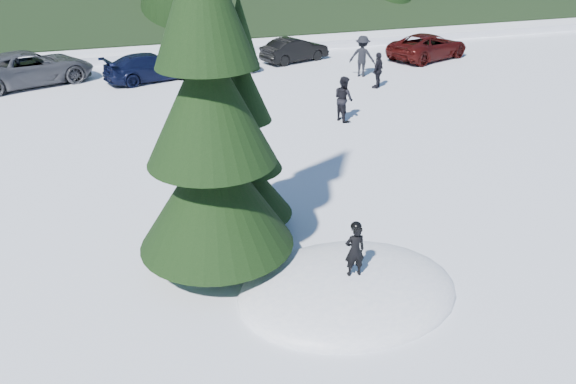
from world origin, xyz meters
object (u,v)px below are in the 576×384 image
object	(u,v)px
child_skier	(355,250)
car_6	(428,46)
adult_2	(362,56)
car_4	(216,59)
adult_1	(378,70)
car_2	(30,68)
spruce_short	(244,146)
car_3	(151,67)
car_5	(295,50)
spruce_tall	(210,117)
adult_0	(344,99)

from	to	relation	value
child_skier	car_6	size ratio (longest dim) A/B	0.23
adult_2	car_4	bearing A→B (deg)	14.58
adult_1	car_2	size ratio (longest dim) A/B	0.29
spruce_short	car_4	bearing A→B (deg)	79.74
car_6	spruce_short	bearing A→B (deg)	115.89
car_3	car_6	bearing A→B (deg)	-107.68
car_4	car_6	distance (m)	11.43
adult_1	car_3	size ratio (longest dim) A/B	0.36
adult_1	car_6	xyz separation A→B (m)	(5.28, 4.34, -0.12)
spruce_short	car_4	distance (m)	15.36
car_3	car_6	size ratio (longest dim) A/B	0.90
car_5	car_6	world-z (taller)	car_6
child_skier	car_5	world-z (taller)	child_skier
car_3	child_skier	bearing A→B (deg)	168.69
child_skier	car_2	size ratio (longest dim) A/B	0.20
adult_2	car_3	world-z (taller)	adult_2
spruce_tall	car_2	xyz separation A→B (m)	(-4.57, 17.35, -2.57)
spruce_tall	car_3	xyz separation A→B (m)	(0.61, 16.33, -2.70)
adult_1	adult_2	world-z (taller)	adult_2
spruce_tall	car_6	distance (m)	22.20
adult_2	adult_0	bearing A→B (deg)	95.29
car_2	car_3	xyz separation A→B (m)	(5.17, -1.02, -0.13)
car_4	car_5	bearing A→B (deg)	-82.77
spruce_short	car_2	distance (m)	16.95
spruce_tall	adult_2	world-z (taller)	spruce_tall
car_2	adult_0	bearing A→B (deg)	-150.12
car_5	adult_1	bearing A→B (deg)	176.67
adult_1	car_4	size ratio (longest dim) A/B	0.37
spruce_short	child_skier	size ratio (longest dim) A/B	4.94
adult_0	car_4	size ratio (longest dim) A/B	0.39
adult_0	car_6	bearing A→B (deg)	-58.65
spruce_tall	car_3	bearing A→B (deg)	87.87
adult_2	child_skier	bearing A→B (deg)	100.52
adult_2	car_6	world-z (taller)	adult_2
child_skier	car_4	world-z (taller)	child_skier
child_skier	car_6	distance (m)	22.09
adult_2	car_6	xyz separation A→B (m)	(5.02, 2.23, -0.28)
car_3	car_4	bearing A→B (deg)	-104.22
car_4	car_5	world-z (taller)	car_4
car_5	adult_2	bearing A→B (deg)	-172.93
car_2	car_6	world-z (taller)	car_2
adult_2	car_5	size ratio (longest dim) A/B	0.51
car_4	car_2	bearing A→B (deg)	74.36
spruce_short	car_4	world-z (taller)	spruce_short
car_6	adult_1	bearing A→B (deg)	109.36
spruce_short	car_5	distance (m)	17.98
car_5	car_6	size ratio (longest dim) A/B	0.77
child_skier	adult_0	xyz separation A→B (m)	(4.31, 9.95, -0.20)
spruce_tall	adult_1	xyz separation A→B (m)	(9.87, 11.68, -2.54)
car_3	car_2	bearing A→B (deg)	62.44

